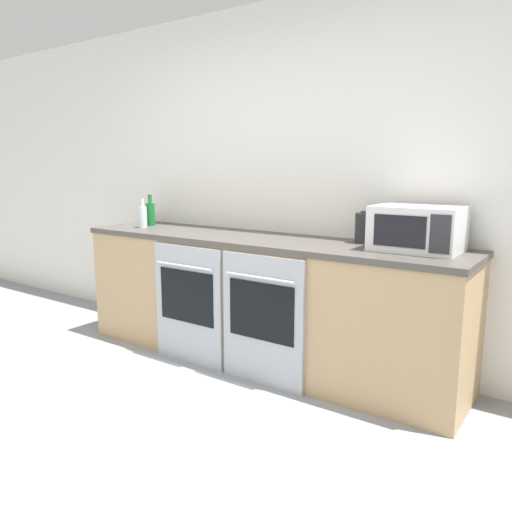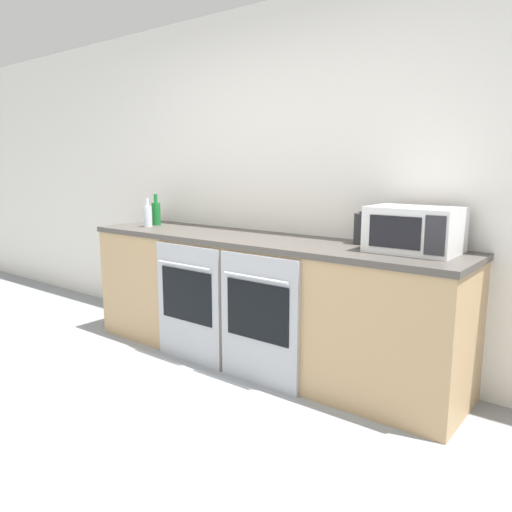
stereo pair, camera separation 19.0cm
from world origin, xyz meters
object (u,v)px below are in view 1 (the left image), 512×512
at_px(oven_right, 262,320).
at_px(microwave, 418,228).
at_px(kettle, 366,228).
at_px(bottle_green, 150,213).
at_px(oven_left, 188,304).
at_px(bottle_clear, 143,216).

relative_size(oven_right, microwave, 1.72).
bearing_deg(kettle, bottle_green, -176.15).
relative_size(oven_left, oven_right, 1.00).
relative_size(oven_left, bottle_green, 3.26).
relative_size(oven_left, kettle, 4.09).
distance_m(oven_right, microwave, 1.12).
bearing_deg(microwave, oven_right, -153.43).
bearing_deg(microwave, bottle_green, -179.51).
height_order(microwave, kettle, microwave).
xyz_separation_m(bottle_clear, bottle_green, (-0.05, 0.13, 0.01)).
bearing_deg(bottle_clear, bottle_green, 110.46).
distance_m(oven_left, microwave, 1.66).
height_order(oven_right, kettle, kettle).
bearing_deg(oven_left, oven_right, 0.00).
distance_m(oven_left, bottle_clear, 0.96).
relative_size(oven_right, kettle, 4.09).
xyz_separation_m(oven_left, kettle, (1.11, 0.53, 0.58)).
height_order(oven_left, kettle, kettle).
bearing_deg(bottle_green, bottle_clear, -69.54).
bearing_deg(bottle_clear, oven_right, -10.91).
xyz_separation_m(oven_left, microwave, (1.48, 0.42, 0.61)).
xyz_separation_m(oven_left, oven_right, (0.64, 0.00, 0.00)).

